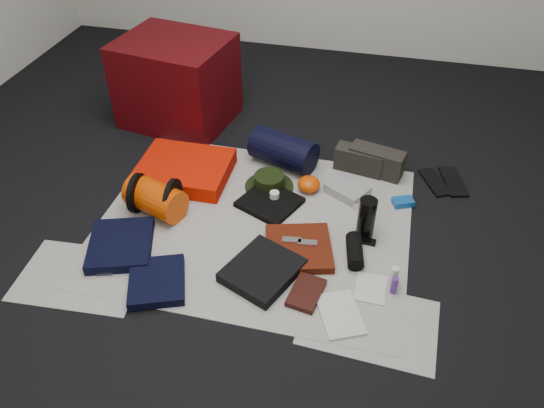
% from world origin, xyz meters
% --- Properties ---
extents(floor, '(4.50, 4.50, 0.02)m').
position_xyz_m(floor, '(0.00, 0.00, -0.01)').
color(floor, black).
rests_on(floor, ground).
extents(newspaper_mat, '(1.60, 1.30, 0.01)m').
position_xyz_m(newspaper_mat, '(0.00, 0.00, 0.00)').
color(newspaper_mat, beige).
rests_on(newspaper_mat, floor).
extents(newspaper_sheet_front_left, '(0.61, 0.44, 0.00)m').
position_xyz_m(newspaper_sheet_front_left, '(-0.70, -0.55, 0.00)').
color(newspaper_sheet_front_left, beige).
rests_on(newspaper_sheet_front_left, floor).
extents(newspaper_sheet_front_right, '(0.60, 0.43, 0.00)m').
position_xyz_m(newspaper_sheet_front_right, '(0.65, -0.50, 0.00)').
color(newspaper_sheet_front_right, beige).
rests_on(newspaper_sheet_front_right, floor).
extents(red_cabinet, '(0.74, 0.65, 0.55)m').
position_xyz_m(red_cabinet, '(-0.76, 0.91, 0.28)').
color(red_cabinet, '#480509').
rests_on(red_cabinet, floor).
extents(sleeping_pad, '(0.52, 0.43, 0.09)m').
position_xyz_m(sleeping_pad, '(-0.50, 0.30, 0.05)').
color(sleeping_pad, red).
rests_on(sleeping_pad, newspaper_mat).
extents(stuff_sack, '(0.35, 0.27, 0.18)m').
position_xyz_m(stuff_sack, '(-0.53, -0.03, 0.10)').
color(stuff_sack, '#CB3C03').
rests_on(stuff_sack, newspaper_mat).
extents(sack_strap_left, '(0.02, 0.22, 0.22)m').
position_xyz_m(sack_strap_left, '(-0.63, -0.03, 0.11)').
color(sack_strap_left, black).
rests_on(sack_strap_left, newspaper_mat).
extents(sack_strap_right, '(0.03, 0.22, 0.22)m').
position_xyz_m(sack_strap_right, '(-0.43, -0.03, 0.11)').
color(sack_strap_right, black).
rests_on(sack_strap_right, newspaper_mat).
extents(navy_duffel, '(0.43, 0.32, 0.20)m').
position_xyz_m(navy_duffel, '(0.03, 0.55, 0.11)').
color(navy_duffel, black).
rests_on(navy_duffel, newspaper_mat).
extents(boonie_brim, '(0.35, 0.35, 0.01)m').
position_xyz_m(boonie_brim, '(0.00, 0.32, 0.01)').
color(boonie_brim, black).
rests_on(boonie_brim, newspaper_mat).
extents(boonie_crown, '(0.17, 0.17, 0.08)m').
position_xyz_m(boonie_crown, '(0.00, 0.32, 0.05)').
color(boonie_crown, black).
rests_on(boonie_crown, boonie_brim).
extents(hiking_boot_left, '(0.30, 0.15, 0.14)m').
position_xyz_m(hiking_boot_left, '(0.48, 0.60, 0.08)').
color(hiking_boot_left, '#292620').
rests_on(hiking_boot_left, newspaper_mat).
extents(hiking_boot_right, '(0.33, 0.19, 0.16)m').
position_xyz_m(hiking_boot_right, '(0.58, 0.60, 0.08)').
color(hiking_boot_right, '#292620').
rests_on(hiking_boot_right, newspaper_mat).
extents(flip_flop_left, '(0.19, 0.27, 0.01)m').
position_xyz_m(flip_flop_left, '(0.92, 0.58, 0.01)').
color(flip_flop_left, black).
rests_on(flip_flop_left, floor).
extents(flip_flop_right, '(0.17, 0.29, 0.02)m').
position_xyz_m(flip_flop_right, '(1.02, 0.61, 0.01)').
color(flip_flop_right, black).
rests_on(flip_flop_right, floor).
extents(trousers_navy_a, '(0.39, 0.42, 0.05)m').
position_xyz_m(trousers_navy_a, '(-0.59, -0.34, 0.03)').
color(trousers_navy_a, black).
rests_on(trousers_navy_a, newspaper_mat).
extents(trousers_navy_b, '(0.34, 0.36, 0.04)m').
position_xyz_m(trousers_navy_b, '(-0.33, -0.52, 0.03)').
color(trousers_navy_b, black).
rests_on(trousers_navy_b, newspaper_mat).
extents(trousers_charcoal, '(0.40, 0.42, 0.05)m').
position_xyz_m(trousers_charcoal, '(0.13, -0.34, 0.03)').
color(trousers_charcoal, black).
rests_on(trousers_charcoal, newspaper_mat).
extents(black_tshirt, '(0.38, 0.37, 0.03)m').
position_xyz_m(black_tshirt, '(0.04, 0.17, 0.02)').
color(black_tshirt, black).
rests_on(black_tshirt, newspaper_mat).
extents(red_shirt, '(0.39, 0.39, 0.04)m').
position_xyz_m(red_shirt, '(0.27, -0.15, 0.03)').
color(red_shirt, '#511608').
rests_on(red_shirt, newspaper_mat).
extents(orange_stuff_sack, '(0.14, 0.14, 0.08)m').
position_xyz_m(orange_stuff_sack, '(0.23, 0.34, 0.05)').
color(orange_stuff_sack, '#CB3C03').
rests_on(orange_stuff_sack, newspaper_mat).
extents(first_aid_pouch, '(0.27, 0.25, 0.05)m').
position_xyz_m(first_aid_pouch, '(0.44, 0.36, 0.03)').
color(first_aid_pouch, gray).
rests_on(first_aid_pouch, newspaper_mat).
extents(water_bottle, '(0.10, 0.10, 0.22)m').
position_xyz_m(water_bottle, '(0.57, 0.05, 0.12)').
color(water_bottle, black).
rests_on(water_bottle, newspaper_mat).
extents(speaker, '(0.11, 0.21, 0.08)m').
position_xyz_m(speaker, '(0.54, -0.12, 0.05)').
color(speaker, black).
rests_on(speaker, newspaper_mat).
extents(compact_camera, '(0.10, 0.06, 0.04)m').
position_xyz_m(compact_camera, '(0.54, 0.26, 0.03)').
color(compact_camera, silver).
rests_on(compact_camera, newspaper_mat).
extents(cyan_case, '(0.13, 0.11, 0.04)m').
position_xyz_m(cyan_case, '(0.75, 0.34, 0.02)').
color(cyan_case, '#0F4B95').
rests_on(cyan_case, newspaper_mat).
extents(toiletry_purple, '(0.03, 0.03, 0.09)m').
position_xyz_m(toiletry_purple, '(0.74, -0.31, 0.05)').
color(toiletry_purple, '#52277F').
rests_on(toiletry_purple, newspaper_mat).
extents(toiletry_clear, '(0.05, 0.05, 0.11)m').
position_xyz_m(toiletry_clear, '(0.73, -0.26, 0.06)').
color(toiletry_clear, silver).
rests_on(toiletry_clear, newspaper_mat).
extents(paperback_book, '(0.16, 0.22, 0.03)m').
position_xyz_m(paperback_book, '(0.35, -0.42, 0.02)').
color(paperback_book, black).
rests_on(paperback_book, newspaper_mat).
extents(map_booklet, '(0.26, 0.30, 0.01)m').
position_xyz_m(map_booklet, '(0.52, -0.49, 0.01)').
color(map_booklet, beige).
rests_on(map_booklet, newspaper_mat).
extents(map_printout, '(0.14, 0.18, 0.01)m').
position_xyz_m(map_printout, '(0.64, -0.31, 0.01)').
color(map_printout, beige).
rests_on(map_printout, newspaper_mat).
extents(sunglasses, '(0.09, 0.04, 0.02)m').
position_xyz_m(sunglasses, '(0.59, -0.01, 0.02)').
color(sunglasses, black).
rests_on(sunglasses, newspaper_mat).
extents(key_cluster, '(0.09, 0.09, 0.01)m').
position_xyz_m(key_cluster, '(-0.59, -0.50, 0.01)').
color(key_cluster, silver).
rests_on(key_cluster, newspaper_mat).
extents(tape_roll, '(0.05, 0.05, 0.04)m').
position_xyz_m(tape_roll, '(0.06, 0.20, 0.05)').
color(tape_roll, silver).
rests_on(tape_roll, black_tshirt).
extents(energy_bar_a, '(0.10, 0.05, 0.01)m').
position_xyz_m(energy_bar_a, '(0.23, -0.13, 0.06)').
color(energy_bar_a, silver).
rests_on(energy_bar_a, red_shirt).
extents(energy_bar_b, '(0.10, 0.05, 0.01)m').
position_xyz_m(energy_bar_b, '(0.31, -0.13, 0.06)').
color(energy_bar_b, silver).
rests_on(energy_bar_b, red_shirt).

